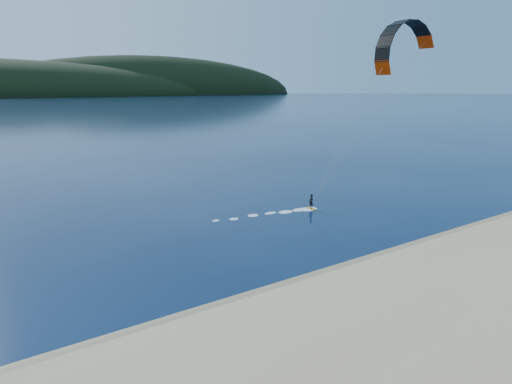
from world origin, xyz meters
The scene contains 3 objects.
ground centered at (0.00, 0.00, 0.00)m, with size 1800.00×1800.00×0.00m, color #061732.
wet_sand centered at (0.00, 4.50, 0.05)m, with size 220.00×2.50×0.10m.
kitesurfer_near centered at (21.46, 14.42, 14.47)m, with size 23.23×6.19×18.47m.
Camera 1 is at (-13.81, -13.89, 12.13)m, focal length 29.13 mm.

